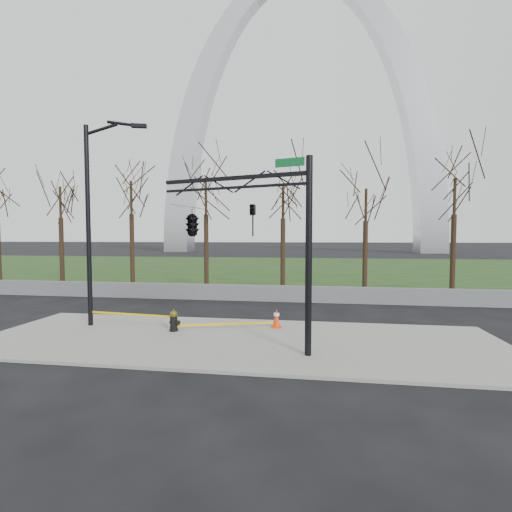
# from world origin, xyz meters

# --- Properties ---
(ground) EXTENTS (500.00, 500.00, 0.00)m
(ground) POSITION_xyz_m (0.00, 0.00, 0.00)
(ground) COLOR black
(ground) RESTS_ON ground
(sidewalk) EXTENTS (18.00, 6.00, 0.10)m
(sidewalk) POSITION_xyz_m (0.00, 0.00, 0.05)
(sidewalk) COLOR gray
(sidewalk) RESTS_ON ground
(grass_strip) EXTENTS (120.00, 40.00, 0.06)m
(grass_strip) POSITION_xyz_m (0.00, 30.00, 0.03)
(grass_strip) COLOR #173613
(grass_strip) RESTS_ON ground
(guardrail) EXTENTS (60.00, 0.30, 0.90)m
(guardrail) POSITION_xyz_m (0.00, 8.00, 0.45)
(guardrail) COLOR #59595B
(guardrail) RESTS_ON ground
(gateway_arch) EXTENTS (66.00, 6.00, 65.00)m
(gateway_arch) POSITION_xyz_m (0.00, 75.00, 32.50)
(gateway_arch) COLOR silver
(gateway_arch) RESTS_ON ground
(tree_row) EXTENTS (36.53, 4.00, 8.33)m
(tree_row) POSITION_xyz_m (-4.73, 12.00, 4.16)
(tree_row) COLOR black
(tree_row) RESTS_ON ground
(fire_hydrant) EXTENTS (0.50, 0.36, 0.81)m
(fire_hydrant) POSITION_xyz_m (-2.57, 0.67, 0.47)
(fire_hydrant) COLOR black
(fire_hydrant) RESTS_ON sidewalk
(traffic_cone) EXTENTS (0.45, 0.45, 0.73)m
(traffic_cone) POSITION_xyz_m (1.20, 1.77, 0.46)
(traffic_cone) COLOR red
(traffic_cone) RESTS_ON sidewalk
(street_light) EXTENTS (2.33, 0.84, 8.21)m
(street_light) POSITION_xyz_m (-6.00, 1.12, 4.69)
(street_light) COLOR black
(street_light) RESTS_ON ground
(traffic_signal_mast) EXTENTS (4.97, 2.54, 6.00)m
(traffic_signal_mast) POSITION_xyz_m (-0.72, -0.60, 4.15)
(traffic_signal_mast) COLOR black
(traffic_signal_mast) RESTS_ON ground
(caution_tape) EXTENTS (7.42, 1.10, 0.42)m
(caution_tape) POSITION_xyz_m (-2.48, 1.05, 0.46)
(caution_tape) COLOR yellow
(caution_tape) RESTS_ON ground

